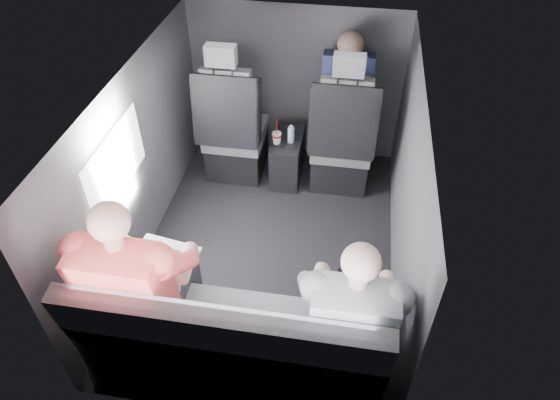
% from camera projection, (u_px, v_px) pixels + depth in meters
% --- Properties ---
extents(floor, '(2.60, 2.60, 0.00)m').
position_uv_depth(floor, '(269.00, 247.00, 3.74)').
color(floor, black).
rests_on(floor, ground).
extents(ceiling, '(2.60, 2.60, 0.00)m').
position_uv_depth(ceiling, '(266.00, 85.00, 2.85)').
color(ceiling, '#B2B2AD').
rests_on(ceiling, panel_back).
extents(panel_left, '(0.02, 2.60, 1.35)m').
position_uv_depth(panel_left, '(139.00, 164.00, 3.41)').
color(panel_left, '#56565B').
rests_on(panel_left, floor).
extents(panel_right, '(0.02, 2.60, 1.35)m').
position_uv_depth(panel_right, '(406.00, 191.00, 3.19)').
color(panel_right, '#56565B').
rests_on(panel_right, floor).
extents(panel_front, '(1.80, 0.02, 1.35)m').
position_uv_depth(panel_front, '(295.00, 83.00, 4.26)').
color(panel_front, '#56565B').
rests_on(panel_front, floor).
extents(panel_back, '(1.80, 0.02, 1.35)m').
position_uv_depth(panel_back, '(218.00, 348.00, 2.33)').
color(panel_back, '#56565B').
rests_on(panel_back, floor).
extents(side_window, '(0.02, 0.75, 0.42)m').
position_uv_depth(side_window, '(116.00, 164.00, 3.03)').
color(side_window, white).
rests_on(side_window, panel_left).
extents(seatbelt, '(0.35, 0.11, 0.59)m').
position_uv_depth(seatbelt, '(344.00, 114.00, 3.66)').
color(seatbelt, black).
rests_on(seatbelt, front_seat_right).
extents(front_seat_left, '(0.52, 0.58, 1.26)m').
position_uv_depth(front_seat_left, '(234.00, 135.00, 4.15)').
color(front_seat_left, black).
rests_on(front_seat_left, floor).
extents(front_seat_right, '(0.52, 0.58, 1.26)m').
position_uv_depth(front_seat_right, '(342.00, 145.00, 4.04)').
color(front_seat_right, black).
rests_on(front_seat_right, floor).
extents(center_console, '(0.24, 0.48, 0.41)m').
position_uv_depth(center_console, '(287.00, 157.00, 4.26)').
color(center_console, black).
rests_on(center_console, floor).
extents(rear_bench, '(1.60, 0.57, 0.92)m').
position_uv_depth(rear_bench, '(234.00, 348.00, 2.75)').
color(rear_bench, '#5A5A5F').
rests_on(rear_bench, floor).
extents(soda_cup, '(0.08, 0.08, 0.23)m').
position_uv_depth(soda_cup, '(277.00, 138.00, 4.02)').
color(soda_cup, white).
rests_on(soda_cup, center_console).
extents(water_bottle, '(0.06, 0.06, 0.16)m').
position_uv_depth(water_bottle, '(291.00, 135.00, 4.03)').
color(water_bottle, '#A5C8DF').
rests_on(water_bottle, center_console).
extents(laptop_white, '(0.41, 0.40, 0.27)m').
position_uv_depth(laptop_white, '(159.00, 259.00, 2.80)').
color(laptop_white, white).
rests_on(laptop_white, passenger_rear_left).
extents(laptop_black, '(0.37, 0.40, 0.22)m').
position_uv_depth(laptop_black, '(358.00, 294.00, 2.63)').
color(laptop_black, black).
rests_on(laptop_black, passenger_rear_right).
extents(passenger_rear_left, '(0.55, 0.66, 1.29)m').
position_uv_depth(passenger_rear_left, '(140.00, 282.00, 2.65)').
color(passenger_rear_left, '#2E2E33').
rests_on(passenger_rear_left, rear_bench).
extents(passenger_rear_right, '(0.50, 0.62, 1.22)m').
position_uv_depth(passenger_rear_right, '(351.00, 314.00, 2.54)').
color(passenger_rear_right, navy).
rests_on(passenger_rear_right, rear_bench).
extents(passenger_front_right, '(0.40, 0.40, 0.82)m').
position_uv_depth(passenger_front_right, '(346.00, 91.00, 4.01)').
color(passenger_front_right, navy).
rests_on(passenger_front_right, front_seat_right).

